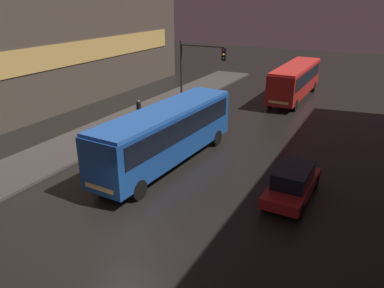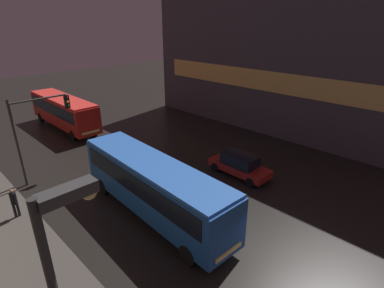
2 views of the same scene
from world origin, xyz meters
TOP-DOWN VIEW (x-y plane):
  - ground_plane at (0.00, 0.00)m, footprint 120.00×120.00m
  - sidewalk_left at (-9.00, 10.00)m, footprint 4.00×48.00m
  - building_left_tower at (-20.01, 15.00)m, footprint 10.07×29.90m
  - bus_near at (-2.31, 7.16)m, footprint 2.93×10.97m
  - bus_far at (0.60, 24.97)m, footprint 2.42×10.59m
  - car_taxi at (4.89, 6.62)m, footprint 1.88×4.50m
  - pedestrian_mid at (-7.87, 12.30)m, footprint 0.47×0.47m
  - traffic_light_main at (-4.88, 15.86)m, footprint 3.78×0.35m

SIDE VIEW (x-z plane):
  - ground_plane at x=0.00m, z-range 0.00..0.00m
  - sidewalk_left at x=-9.00m, z-range 0.00..0.15m
  - car_taxi at x=4.89m, z-range 0.01..1.54m
  - pedestrian_mid at x=-7.87m, z-range 0.29..2.00m
  - bus_far at x=0.60m, z-range 0.37..3.53m
  - bus_near at x=-2.31m, z-range 0.38..3.68m
  - traffic_light_main at x=-4.88m, z-range 1.09..6.92m
  - building_left_tower at x=-20.01m, z-range -0.01..15.66m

